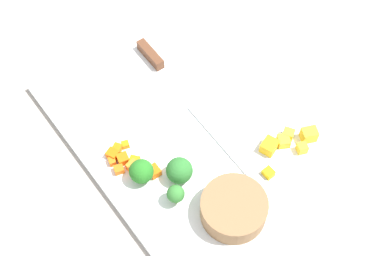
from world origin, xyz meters
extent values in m
plane|color=#A0978C|center=(0.00, 0.00, 0.00)|extent=(4.00, 4.00, 0.00)
cube|color=white|center=(0.00, 0.00, 0.01)|extent=(0.46, 0.32, 0.01)
cylinder|color=olive|center=(0.14, -0.04, 0.03)|extent=(0.09, 0.09, 0.03)
cube|color=silver|center=(0.05, 0.03, 0.01)|extent=(0.18, 0.02, 0.00)
cube|color=brown|center=(-0.16, 0.03, 0.02)|extent=(0.06, 0.02, 0.02)
cube|color=orange|center=(-0.04, -0.11, 0.02)|extent=(0.02, 0.02, 0.01)
cube|color=orange|center=(-0.04, -0.12, 0.02)|extent=(0.02, 0.02, 0.01)
cube|color=orange|center=(-0.02, -0.11, 0.02)|extent=(0.02, 0.02, 0.01)
cube|color=orange|center=(-0.04, -0.09, 0.02)|extent=(0.01, 0.01, 0.01)
cube|color=orange|center=(-0.03, -0.12, 0.02)|extent=(0.01, 0.01, 0.01)
cube|color=orange|center=(0.00, -0.11, 0.02)|extent=(0.02, 0.02, 0.01)
cube|color=orange|center=(0.01, -0.10, 0.02)|extent=(0.02, 0.02, 0.01)
cube|color=orange|center=(-0.01, -0.12, 0.02)|extent=(0.02, 0.02, 0.01)
cube|color=orange|center=(-0.01, -0.10, 0.02)|extent=(0.02, 0.02, 0.01)
cube|color=orange|center=(0.02, -0.09, 0.02)|extent=(0.02, 0.02, 0.01)
cube|color=yellow|center=(0.09, 0.07, 0.02)|extent=(0.03, 0.03, 0.02)
cube|color=yellow|center=(0.12, 0.04, 0.02)|extent=(0.02, 0.01, 0.01)
cube|color=yellow|center=(0.09, 0.11, 0.02)|extent=(0.02, 0.02, 0.02)
cube|color=yellow|center=(0.10, 0.09, 0.02)|extent=(0.02, 0.02, 0.01)
cube|color=yellow|center=(0.11, 0.13, 0.02)|extent=(0.03, 0.03, 0.02)
cube|color=yellow|center=(0.12, 0.11, 0.02)|extent=(0.02, 0.02, 0.02)
cylinder|color=#84B358|center=(0.08, -0.09, 0.02)|extent=(0.01, 0.01, 0.02)
sphere|color=#347931|center=(0.08, -0.09, 0.03)|extent=(0.03, 0.03, 0.03)
cylinder|color=#86B05D|center=(0.05, -0.06, 0.02)|extent=(0.01, 0.01, 0.01)
sphere|color=#2D732E|center=(0.05, -0.06, 0.03)|extent=(0.04, 0.04, 0.04)
cylinder|color=#8EBB6A|center=(0.02, -0.10, 0.02)|extent=(0.01, 0.01, 0.01)
sphere|color=#277622|center=(0.02, -0.10, 0.03)|extent=(0.04, 0.04, 0.04)
camera|label=1|loc=(0.33, -0.25, 0.67)|focal=48.43mm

